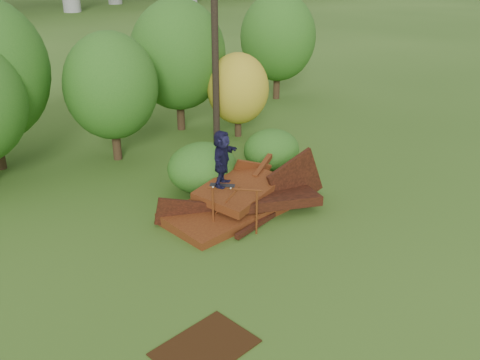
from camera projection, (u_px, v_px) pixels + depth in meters
ground at (306, 246)px, 15.19m from camera, size 240.00×240.00×0.00m
scrap_pile at (243, 200)px, 17.07m from camera, size 5.83×3.24×2.25m
grind_rail at (235, 202)px, 15.56m from camera, size 1.13×1.22×1.45m
skateboard at (222, 185)px, 15.39m from camera, size 0.63×0.66×0.07m
skater at (222, 158)px, 15.06m from camera, size 1.52×1.28×1.64m
flat_plate at (205, 348)px, 11.36m from camera, size 2.18×1.67×0.03m
tree_2 at (111, 86)px, 20.22m from camera, size 3.56×3.56×5.02m
tree_3 at (178, 55)px, 23.49m from camera, size 4.23×4.23×5.87m
tree_4 at (238, 89)px, 23.13m from camera, size 2.69×2.69×3.71m
tree_5 at (278, 37)px, 28.52m from camera, size 4.04×4.04×5.68m
shrub_left at (202, 167)px, 18.36m from camera, size 2.45×2.26×1.70m
shrub_right at (271, 150)px, 20.18m from camera, size 2.18×1.99×1.54m
utility_pole at (215, 35)px, 20.92m from camera, size 1.40×0.28×9.11m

